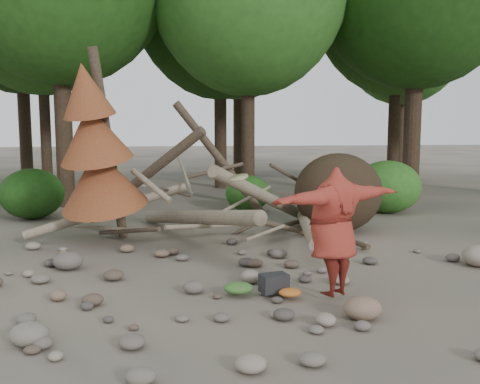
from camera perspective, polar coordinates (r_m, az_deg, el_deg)
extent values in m
plane|color=#514C44|center=(9.03, 2.48, -10.03)|extent=(120.00, 120.00, 0.00)
ellipsoid|color=#332619|center=(13.53, 10.43, -0.08)|extent=(2.20, 1.87, 1.98)
cylinder|color=gray|center=(12.40, -4.88, -2.70)|extent=(2.61, 5.11, 1.08)
cylinder|color=gray|center=(13.02, 2.96, -0.65)|extent=(3.18, 3.71, 1.90)
cylinder|color=brown|center=(13.19, -10.28, 1.54)|extent=(3.08, 1.91, 2.49)
cylinder|color=gray|center=(12.60, 7.09, -3.49)|extent=(1.13, 4.98, 0.43)
cylinder|color=brown|center=(13.38, -2.11, 3.44)|extent=(2.39, 1.03, 2.89)
cylinder|color=gray|center=(12.76, -13.96, -1.92)|extent=(3.71, 0.86, 1.20)
cylinder|color=#4C3F30|center=(12.29, -11.86, -4.10)|extent=(1.52, 1.70, 0.49)
cylinder|color=gray|center=(13.14, 0.23, -1.01)|extent=(1.57, 0.85, 0.69)
cylinder|color=#4C3F30|center=(13.87, 6.55, 1.04)|extent=(1.92, 1.25, 1.10)
cylinder|color=gray|center=(12.76, -5.91, 1.88)|extent=(0.37, 1.42, 0.85)
cylinder|color=#4C3F30|center=(12.51, 10.08, -4.56)|extent=(0.79, 2.54, 0.12)
cylinder|color=gray|center=(11.83, -3.80, -3.65)|extent=(1.78, 1.11, 0.29)
cylinder|color=#4C3F30|center=(12.41, -13.82, 4.80)|extent=(0.67, 1.13, 4.35)
cone|color=brown|center=(12.16, -14.63, 1.42)|extent=(2.06, 2.13, 1.86)
cone|color=brown|center=(11.92, -15.41, 6.10)|extent=(1.71, 1.78, 1.65)
cone|color=brown|center=(11.77, -16.15, 10.46)|extent=(1.23, 1.30, 1.41)
cylinder|color=#38281C|center=(18.45, -18.52, 12.44)|extent=(0.56, 0.56, 8.96)
cylinder|color=#38281C|center=(17.89, 0.88, 10.05)|extent=(0.44, 0.44, 7.14)
cylinder|color=#38281C|center=(20.25, 18.14, 12.64)|extent=(0.60, 0.60, 9.45)
cylinder|color=#38281C|center=(22.61, -20.18, 9.55)|extent=(0.42, 0.42, 7.56)
cylinder|color=#38281C|center=(22.84, -2.12, 11.18)|extent=(0.52, 0.52, 8.54)
cylinder|color=#38281C|center=(24.25, 16.21, 10.17)|extent=(0.50, 0.50, 8.12)
cylinder|color=#38281C|center=(29.58, -22.16, 10.83)|extent=(0.62, 0.62, 9.66)
cylinder|color=#38281C|center=(29.26, -0.19, 10.51)|extent=(0.54, 0.54, 8.75)
ellipsoid|color=#316F22|center=(29.89, -0.20, 19.39)|extent=(8.00, 8.00, 10.00)
cylinder|color=#38281C|center=(31.12, 16.84, 9.16)|extent=(0.46, 0.46, 7.84)
ellipsoid|color=#275E1B|center=(31.56, 17.12, 16.70)|extent=(7.17, 7.17, 8.60)
ellipsoid|color=#1D4A13|center=(16.35, -21.32, -0.17)|extent=(1.80, 1.80, 1.44)
ellipsoid|color=#275E1B|center=(16.59, 0.83, -0.14)|extent=(1.40, 1.40, 1.12)
ellipsoid|color=#316F22|center=(16.89, 15.48, 0.55)|extent=(2.00, 2.00, 1.60)
imported|color=maroon|center=(8.24, 9.96, -4.16)|extent=(2.47, 1.62, 1.97)
cylinder|color=#8D8359|center=(7.52, -0.16, 1.55)|extent=(0.36, 0.37, 0.13)
cube|color=black|center=(8.55, 3.65, -10.03)|extent=(0.48, 0.38, 0.28)
ellipsoid|color=#396729|center=(8.49, -0.17, -10.52)|extent=(0.46, 0.39, 0.17)
ellipsoid|color=#BC6220|center=(8.39, 5.34, -10.95)|extent=(0.35, 0.29, 0.13)
ellipsoid|color=slate|center=(7.19, -21.57, -13.91)|extent=(0.48, 0.43, 0.29)
ellipsoid|color=#836652|center=(7.72, 12.92, -11.98)|extent=(0.53, 0.48, 0.32)
ellipsoid|color=gray|center=(11.16, 24.25, -6.22)|extent=(0.68, 0.61, 0.41)
ellipsoid|color=#615951|center=(10.48, -17.86, -7.00)|extent=(0.55, 0.50, 0.33)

